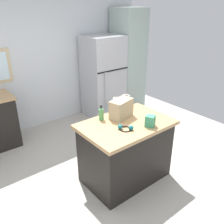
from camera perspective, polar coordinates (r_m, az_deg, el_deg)
ground at (r=3.63m, az=0.73°, el=-15.61°), size 5.78×5.78×0.00m
back_wall at (r=4.95m, az=-17.47°, el=11.57°), size 4.82×0.13×2.66m
kitchen_island at (r=3.42m, az=3.19°, el=-9.10°), size 1.21×0.81×0.89m
refrigerator at (r=5.32m, az=-2.06°, el=8.30°), size 0.80×0.71×1.72m
tall_cabinet at (r=5.71m, az=3.80°, el=12.06°), size 0.60×0.63×2.24m
shopping_bag at (r=3.30m, az=2.18°, el=0.82°), size 0.36×0.26×0.30m
small_box at (r=3.12m, az=8.94°, el=-2.08°), size 0.15×0.15×0.15m
bottle at (r=3.25m, az=-2.54°, el=-0.34°), size 0.07×0.07×0.21m
ear_defenders at (r=3.03m, az=3.19°, el=-3.76°), size 0.21×0.21×0.06m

